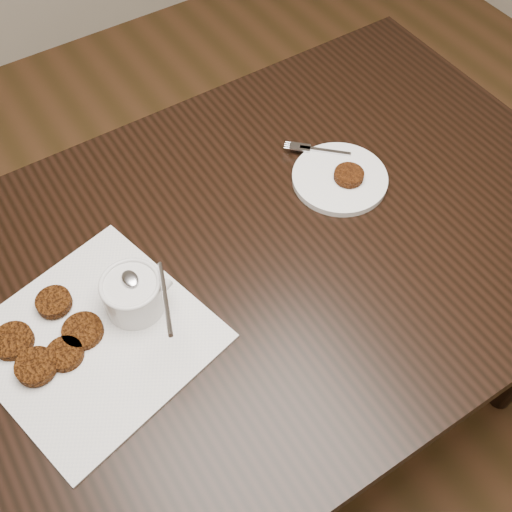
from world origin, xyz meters
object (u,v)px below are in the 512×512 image
Objects in this scene: napkin at (95,339)px; sauce_ramekin at (129,283)px; plate_with_patty at (340,176)px; table at (258,346)px.

sauce_ramekin reaches higher than napkin.
sauce_ramekin is (0.09, 0.02, 0.07)m from napkin.
plate_with_patty is at bearing 6.54° from napkin.
sauce_ramekin is at bearing -174.71° from plate_with_patty.
napkin is 2.44× the size of sauce_ramekin.
napkin is at bearing -166.79° from sauce_ramekin.
napkin is at bearing -173.46° from plate_with_patty.
sauce_ramekin is at bearing 176.80° from table.
napkin is 1.78× the size of plate_with_patty.
sauce_ramekin reaches higher than table.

